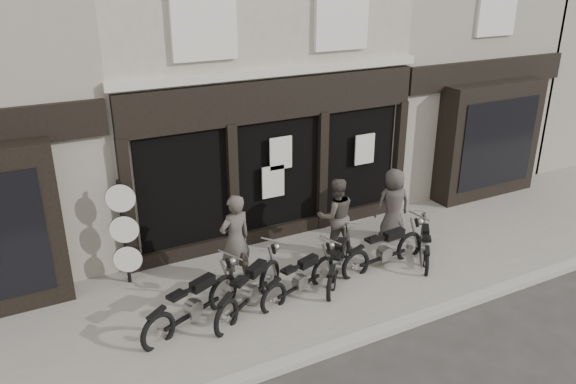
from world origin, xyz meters
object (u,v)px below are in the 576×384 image
man_centre (336,216)px  man_left (235,240)px  motorcycle_2 (300,281)px  motorcycle_1 (250,292)px  motorcycle_3 (338,265)px  man_right (393,204)px  motorcycle_5 (425,247)px  motorcycle_0 (194,307)px  advert_sign_post (125,237)px  motorcycle_4 (384,253)px

man_centre → man_left: bearing=17.1°
man_left → motorcycle_2: bearing=122.2°
motorcycle_1 → motorcycle_3: (2.08, 0.17, -0.04)m
motorcycle_3 → man_right: 2.36m
motorcycle_3 → man_left: (-1.96, 0.79, 0.69)m
motorcycle_5 → man_right: 1.26m
motorcycle_0 → motorcycle_5: bearing=-23.9°
motorcycle_2 → man_right: 3.35m
motorcycle_5 → advert_sign_post: 6.44m
motorcycle_2 → man_centre: man_centre is taller
advert_sign_post → motorcycle_0: bearing=-51.0°
motorcycle_4 → motorcycle_5: (1.05, -0.09, -0.07)m
motorcycle_2 → man_right: man_right is taller
motorcycle_2 → man_left: size_ratio=1.04×
motorcycle_1 → motorcycle_2: 1.07m
motorcycle_3 → advert_sign_post: (-3.90, 1.79, 0.75)m
man_left → man_right: (4.04, 0.14, -0.10)m
motorcycle_1 → motorcycle_2: size_ratio=1.00×
motorcycle_0 → advert_sign_post: size_ratio=0.91×
motorcycle_4 → advert_sign_post: 5.42m
motorcycle_1 → man_centre: 2.91m
motorcycle_3 → motorcycle_4: (1.14, -0.06, 0.03)m
man_right → motorcycle_4: bearing=56.1°
motorcycle_0 → motorcycle_4: 4.32m
man_left → man_centre: size_ratio=1.09×
man_left → man_centre: (2.49, 0.18, -0.08)m
motorcycle_5 → man_right: size_ratio=0.93×
motorcycle_1 → man_left: size_ratio=1.04×
motorcycle_5 → man_right: (-0.09, 1.09, 0.63)m
motorcycle_0 → motorcycle_3: (3.19, 0.14, -0.04)m
man_left → man_centre: man_left is taller
motorcycle_3 → motorcycle_4: motorcycle_4 is taller
motorcycle_1 → advert_sign_post: 2.77m
motorcycle_4 → man_left: size_ratio=1.17×
motorcycle_0 → motorcycle_5: motorcycle_0 is taller
motorcycle_1 → motorcycle_3: motorcycle_1 is taller
motorcycle_3 → man_left: bearing=111.0°
man_centre → advert_sign_post: size_ratio=0.75×
motorcycle_0 → motorcycle_2: (2.18, -0.05, -0.04)m
motorcycle_0 → motorcycle_4: (4.32, 0.08, -0.01)m
motorcycle_1 → man_left: man_left is taller
motorcycle_1 → motorcycle_4: motorcycle_1 is taller
motorcycle_3 → motorcycle_5: bearing=-50.9°
advert_sign_post → motorcycle_4: bearing=-1.5°
man_right → advert_sign_post: bearing=1.7°
motorcycle_2 → man_right: size_ratio=1.16×
motorcycle_4 → motorcycle_3: bearing=171.4°
motorcycle_0 → motorcycle_1: 1.11m
motorcycle_4 → advert_sign_post: advert_sign_post is taller
motorcycle_5 → man_left: 4.31m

